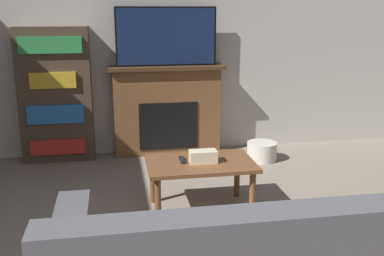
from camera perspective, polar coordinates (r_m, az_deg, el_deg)
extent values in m
cube|color=beige|center=(5.18, -3.37, 11.73)|extent=(6.67, 0.06, 2.70)
cube|color=brown|center=(5.16, -3.17, 2.06)|extent=(1.20, 0.22, 0.98)
cube|color=black|center=(5.08, -2.99, 0.24)|extent=(0.66, 0.01, 0.54)
cube|color=#4C331E|center=(5.06, -3.22, 7.65)|extent=(1.30, 0.28, 0.04)
cube|color=black|center=(5.02, -3.28, 11.51)|extent=(1.11, 0.03, 0.64)
cube|color=#19284C|center=(5.01, -3.26, 11.50)|extent=(1.07, 0.01, 0.61)
cube|color=brown|center=(3.67, 1.09, -4.50)|extent=(0.87, 0.57, 0.03)
cylinder|color=brown|center=(3.49, -4.35, -9.34)|extent=(0.05, 0.05, 0.40)
cylinder|color=brown|center=(3.64, 7.66, -8.44)|extent=(0.05, 0.05, 0.40)
cylinder|color=brown|center=(3.91, -5.02, -6.68)|extent=(0.05, 0.05, 0.40)
cylinder|color=brown|center=(4.03, 5.74, -5.99)|extent=(0.05, 0.05, 0.40)
cube|color=beige|center=(3.63, 1.42, -3.64)|extent=(0.22, 0.12, 0.10)
cube|color=black|center=(3.67, -1.23, -4.08)|extent=(0.04, 0.15, 0.02)
cube|color=#4C3D2D|center=(5.10, -16.91, 4.02)|extent=(0.76, 0.26, 1.46)
cube|color=red|center=(5.08, -16.64, -2.33)|extent=(0.58, 0.03, 0.17)
cube|color=#2D70B7|center=(4.99, -16.94, 1.67)|extent=(0.59, 0.03, 0.20)
cube|color=gold|center=(4.93, -17.26, 5.79)|extent=(0.47, 0.03, 0.17)
cube|color=green|center=(4.89, -17.59, 10.00)|extent=(0.64, 0.03, 0.17)
cylinder|color=silver|center=(5.05, 8.85, -2.94)|extent=(0.33, 0.33, 0.20)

